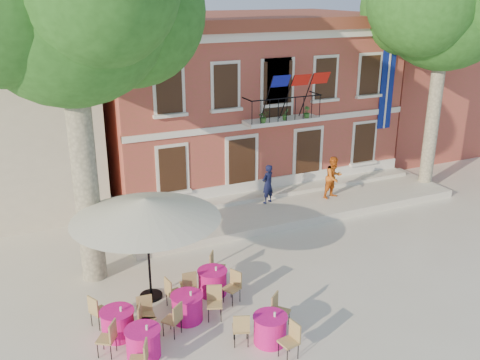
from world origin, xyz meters
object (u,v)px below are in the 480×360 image
(pedestrian_navy, at_px, (268,184))
(cafe_table_3, at_px, (118,322))
(cafe_table_0, at_px, (143,342))
(cafe_table_1, at_px, (270,328))
(cafe_table_4, at_px, (212,281))
(patio_umbrella, at_px, (146,209))
(pedestrian_orange, at_px, (334,177))
(plane_tree_west, at_px, (67,5))
(plane_tree_east, at_px, (447,4))
(cafe_table_2, at_px, (187,306))

(pedestrian_navy, height_order, cafe_table_3, pedestrian_navy)
(cafe_table_0, height_order, cafe_table_1, same)
(cafe_table_1, height_order, cafe_table_3, same)
(pedestrian_navy, height_order, cafe_table_0, pedestrian_navy)
(pedestrian_navy, distance_m, cafe_table_4, 6.76)
(cafe_table_3, bearing_deg, patio_umbrella, 49.07)
(cafe_table_3, bearing_deg, cafe_table_0, -69.43)
(patio_umbrella, height_order, pedestrian_orange, patio_umbrella)
(patio_umbrella, height_order, cafe_table_1, patio_umbrella)
(pedestrian_orange, bearing_deg, patio_umbrella, -169.05)
(plane_tree_west, distance_m, pedestrian_navy, 10.60)
(cafe_table_0, bearing_deg, pedestrian_orange, 33.05)
(cafe_table_0, bearing_deg, plane_tree_west, 94.99)
(pedestrian_navy, height_order, cafe_table_1, pedestrian_navy)
(plane_tree_west, relative_size, patio_umbrella, 2.64)
(patio_umbrella, distance_m, cafe_table_0, 3.61)
(plane_tree_east, bearing_deg, cafe_table_3, -160.78)
(patio_umbrella, bearing_deg, cafe_table_3, -130.93)
(pedestrian_navy, distance_m, cafe_table_0, 9.99)
(cafe_table_1, distance_m, cafe_table_3, 3.96)
(cafe_table_2, bearing_deg, pedestrian_navy, 47.16)
(plane_tree_west, height_order, pedestrian_orange, plane_tree_west)
(cafe_table_1, xyz_separation_m, cafe_table_2, (-1.60, 1.82, 0.00))
(pedestrian_orange, bearing_deg, plane_tree_west, 178.44)
(pedestrian_navy, height_order, pedestrian_orange, pedestrian_orange)
(cafe_table_0, bearing_deg, cafe_table_1, -14.68)
(cafe_table_0, height_order, cafe_table_4, same)
(cafe_table_4, bearing_deg, cafe_table_2, -139.45)
(patio_umbrella, relative_size, cafe_table_1, 2.28)
(plane_tree_west, xyz_separation_m, patio_umbrella, (1.29, -1.90, -5.37))
(plane_tree_east, distance_m, cafe_table_1, 15.72)
(plane_tree_west, relative_size, cafe_table_4, 5.95)
(plane_tree_east, distance_m, cafe_table_4, 15.03)
(cafe_table_1, xyz_separation_m, cafe_table_4, (-0.47, 2.79, 0.00))
(pedestrian_orange, bearing_deg, plane_tree_east, -12.70)
(plane_tree_east, distance_m, pedestrian_navy, 10.40)
(plane_tree_east, height_order, cafe_table_4, plane_tree_east)
(patio_umbrella, distance_m, cafe_table_3, 3.10)
(plane_tree_east, bearing_deg, plane_tree_west, -172.80)
(cafe_table_0, xyz_separation_m, cafe_table_4, (2.63, 1.98, 0.01))
(pedestrian_navy, bearing_deg, cafe_table_2, 24.34)
(cafe_table_4, bearing_deg, plane_tree_east, 19.76)
(plane_tree_east, distance_m, pedestrian_orange, 8.44)
(pedestrian_navy, distance_m, cafe_table_1, 8.81)
(plane_tree_east, height_order, pedestrian_orange, plane_tree_east)
(pedestrian_navy, bearing_deg, plane_tree_east, 152.41)
(plane_tree_west, distance_m, cafe_table_1, 10.00)
(plane_tree_east, height_order, patio_umbrella, plane_tree_east)
(patio_umbrella, relative_size, cafe_table_0, 2.19)
(patio_umbrella, height_order, cafe_table_3, patio_umbrella)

